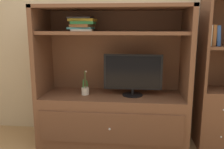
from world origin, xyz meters
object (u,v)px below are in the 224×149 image
Objects in this scene: potted_plant at (85,91)px; bookshelf_tall at (218,98)px; media_console at (112,102)px; tv_monitor at (133,74)px; magazine_stack at (82,24)px; upright_book_row at (214,35)px.

potted_plant is 1.51m from bookshelf_tall.
media_console reaches higher than tv_monitor.
magazine_stack is 1.47× the size of upright_book_row.
bookshelf_tall reaches higher than media_console.
bookshelf_tall is 0.70m from upright_book_row.
upright_book_row is (1.41, 0.03, 0.64)m from potted_plant.
potted_plant is (-0.55, -0.02, -0.20)m from tv_monitor.
tv_monitor is 0.80m from magazine_stack.
upright_book_row is at bearing -0.45° from media_console.
media_console is 0.35m from potted_plant.
potted_plant is 1.27× the size of upright_book_row.
bookshelf_tall is at bearing 1.33° from potted_plant.
upright_book_row is (-0.10, -0.01, 0.69)m from bookshelf_tall.
potted_plant is at bearing -173.72° from media_console.
tv_monitor is 2.35× the size of potted_plant.
magazine_stack is (-0.02, 0.02, 0.76)m from potted_plant.
tv_monitor is at bearing -0.18° from magazine_stack.
tv_monitor is 2.99× the size of upright_book_row.
tv_monitor is 0.59m from potted_plant.
magazine_stack is 0.19× the size of bookshelf_tall.
bookshelf_tall is (1.51, 0.04, -0.05)m from potted_plant.
magazine_stack is 1.73m from bookshelf_tall.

